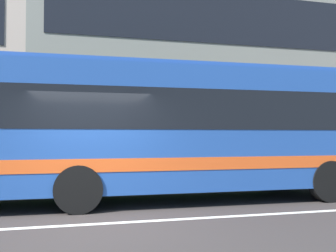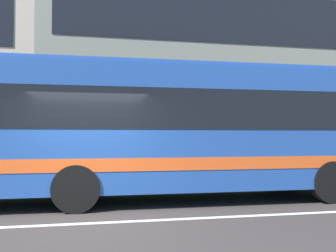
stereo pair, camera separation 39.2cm
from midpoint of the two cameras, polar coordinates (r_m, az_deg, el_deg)
The scene contains 5 objects.
ground_plane at distance 7.16m, azimuth -12.95°, elevation -14.40°, with size 160.00×160.00×0.00m, color #38312F.
lane_centre_line at distance 7.16m, azimuth -12.95°, elevation -14.37°, with size 60.00×0.16×0.01m, color silver.
hedge_row_far at distance 12.74m, azimuth -5.36°, elevation -6.43°, with size 12.53×1.10×1.01m, color #266022.
apartment_block_right at distance 23.42m, azimuth 3.97°, elevation 10.46°, with size 18.80×8.88×12.90m.
transit_bus at distance 9.15m, azimuth -9.83°, elevation -0.09°, with size 12.34×2.67×3.31m.
Camera 1 is at (-0.35, -6.93, 1.60)m, focal length 40.01 mm.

